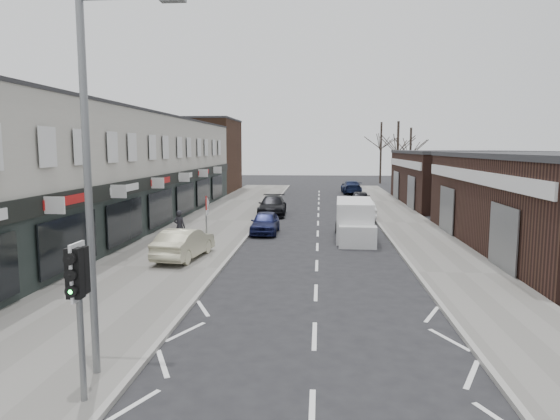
% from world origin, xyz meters
% --- Properties ---
extents(ground, '(160.00, 160.00, 0.00)m').
position_xyz_m(ground, '(0.00, 0.00, 0.00)').
color(ground, black).
rests_on(ground, ground).
extents(pavement_left, '(5.50, 64.00, 0.12)m').
position_xyz_m(pavement_left, '(-6.75, 22.00, 0.06)').
color(pavement_left, slate).
rests_on(pavement_left, ground).
extents(pavement_right, '(3.50, 64.00, 0.12)m').
position_xyz_m(pavement_right, '(5.75, 22.00, 0.06)').
color(pavement_right, slate).
rests_on(pavement_right, ground).
extents(shop_terrace_left, '(8.00, 41.00, 7.10)m').
position_xyz_m(shop_terrace_left, '(-13.50, 19.50, 3.55)').
color(shop_terrace_left, '#B7B3A7').
rests_on(shop_terrace_left, ground).
extents(brick_block_far, '(8.00, 10.00, 8.00)m').
position_xyz_m(brick_block_far, '(-13.50, 45.00, 4.00)').
color(brick_block_far, '#452C1D').
rests_on(brick_block_far, ground).
extents(right_unit_far, '(10.00, 16.00, 4.50)m').
position_xyz_m(right_unit_far, '(12.50, 34.00, 2.25)').
color(right_unit_far, '#331D17').
rests_on(right_unit_far, ground).
extents(tree_far_a, '(3.60, 3.60, 8.00)m').
position_xyz_m(tree_far_a, '(9.00, 48.00, 0.00)').
color(tree_far_a, '#382D26').
rests_on(tree_far_a, ground).
extents(tree_far_b, '(3.60, 3.60, 7.50)m').
position_xyz_m(tree_far_b, '(11.50, 54.00, 0.00)').
color(tree_far_b, '#382D26').
rests_on(tree_far_b, ground).
extents(tree_far_c, '(3.60, 3.60, 8.50)m').
position_xyz_m(tree_far_c, '(8.50, 60.00, 0.00)').
color(tree_far_c, '#382D26').
rests_on(tree_far_c, ground).
extents(traffic_light, '(0.28, 0.60, 3.10)m').
position_xyz_m(traffic_light, '(-4.40, -2.02, 2.41)').
color(traffic_light, slate).
rests_on(traffic_light, pavement_left).
extents(street_lamp, '(2.23, 0.22, 8.00)m').
position_xyz_m(street_lamp, '(-4.53, -0.80, 4.62)').
color(street_lamp, slate).
rests_on(street_lamp, pavement_left).
extents(warning_sign, '(0.12, 0.80, 2.70)m').
position_xyz_m(warning_sign, '(-5.16, 12.00, 2.20)').
color(warning_sign, slate).
rests_on(warning_sign, pavement_left).
extents(white_van, '(2.08, 5.49, 2.11)m').
position_xyz_m(white_van, '(2.00, 16.42, 1.00)').
color(white_van, white).
rests_on(white_van, ground).
extents(sedan_on_pavement, '(1.95, 4.21, 1.34)m').
position_xyz_m(sedan_on_pavement, '(-5.84, 10.43, 0.79)').
color(sedan_on_pavement, beige).
rests_on(sedan_on_pavement, pavement_left).
extents(pedestrian, '(0.71, 0.55, 1.71)m').
position_xyz_m(pedestrian, '(-7.00, 13.74, 0.98)').
color(pedestrian, black).
rests_on(pedestrian, pavement_left).
extents(parked_car_left_a, '(1.53, 3.78, 1.29)m').
position_xyz_m(parked_car_left_a, '(-3.07, 17.78, 0.64)').
color(parked_car_left_a, '#151A42').
rests_on(parked_car_left_a, ground).
extents(parked_car_left_b, '(2.14, 4.94, 1.41)m').
position_xyz_m(parked_car_left_b, '(-3.40, 25.71, 0.71)').
color(parked_car_left_b, black).
rests_on(parked_car_left_b, ground).
extents(parked_car_right_a, '(1.68, 4.11, 1.33)m').
position_xyz_m(parked_car_right_a, '(3.03, 23.94, 0.66)').
color(parked_car_right_a, silver).
rests_on(parked_car_right_a, ground).
extents(parked_car_right_b, '(1.99, 4.18, 1.38)m').
position_xyz_m(parked_car_right_b, '(3.50, 31.57, 0.69)').
color(parked_car_right_b, black).
rests_on(parked_car_right_b, ground).
extents(parked_car_right_c, '(2.15, 4.97, 1.43)m').
position_xyz_m(parked_car_right_c, '(3.50, 43.96, 0.71)').
color(parked_car_right_c, '#121B3B').
rests_on(parked_car_right_c, ground).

